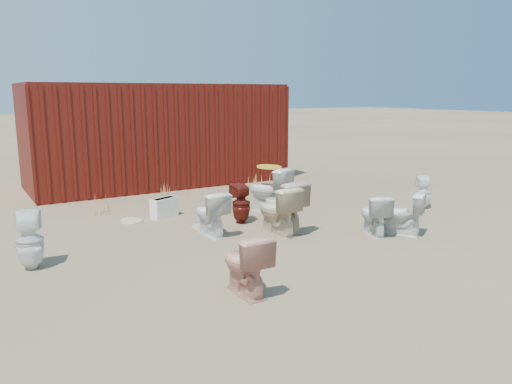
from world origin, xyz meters
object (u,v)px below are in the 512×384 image
toilet_front_maroon (241,203)px  toilet_back_yellowlid (269,190)px  toilet_front_e (401,214)px  toilet_front_a (211,213)px  toilet_back_beige_left (278,211)px  toilet_front_pink (245,264)px  toilet_back_e (423,192)px  toilet_back_a (30,240)px  loose_tank (164,208)px  toilet_front_c (374,215)px  shipping_container (158,134)px  toilet_back_beige_right (283,206)px

toilet_front_maroon → toilet_back_yellowlid: bearing=-154.6°
toilet_front_e → toilet_back_yellowlid: (-0.94, 2.36, 0.08)m
toilet_front_a → toilet_back_beige_left: bearing=149.5°
toilet_front_pink → toilet_back_yellowlid: (2.33, 3.11, 0.07)m
toilet_front_e → toilet_back_e: size_ratio=1.08×
toilet_back_a → loose_tank: (2.43, 1.66, -0.20)m
toilet_front_a → toilet_front_pink: bearing=72.2°
toilet_front_c → toilet_back_a: bearing=8.3°
toilet_front_c → toilet_front_pink: bearing=40.1°
toilet_front_maroon → toilet_front_e: 2.63m
toilet_front_pink → toilet_back_yellowlid: toilet_back_yellowlid is taller
toilet_back_e → shipping_container: bearing=-16.9°
toilet_front_c → toilet_back_e: size_ratio=1.03×
toilet_front_c → toilet_front_a: bearing=-9.5°
toilet_front_c → toilet_front_maroon: (-1.41, 1.73, 0.02)m
toilet_front_e → toilet_back_yellowlid: bearing=-100.2°
toilet_back_e → loose_tank: (-4.51, 1.96, -0.14)m
toilet_front_c → toilet_front_e: (0.38, -0.20, 0.02)m
toilet_front_pink → toilet_front_maroon: (1.48, 2.68, -0.01)m
toilet_front_c → toilet_front_e: toilet_front_e is taller
toilet_back_yellowlid → toilet_front_e: bearing=90.0°
toilet_front_a → toilet_back_beige_left: (0.91, -0.52, 0.04)m
toilet_front_pink → toilet_back_beige_right: toilet_back_beige_right is taller
shipping_container → toilet_front_maroon: (-0.20, -4.44, -0.85)m
toilet_front_c → toilet_back_a: size_ratio=0.87×
toilet_front_pink → toilet_back_beige_right: 2.61m
toilet_back_e → toilet_back_yellowlid: bearing=15.2°
shipping_container → toilet_front_maroon: bearing=-92.6°
toilet_front_maroon → toilet_back_yellowlid: size_ratio=0.82×
toilet_front_pink → loose_tank: bearing=-96.6°
toilet_front_maroon → loose_tank: 1.46m
toilet_back_a → toilet_back_beige_left: toilet_back_beige_left is taller
toilet_front_pink → toilet_front_e: toilet_front_pink is taller
toilet_front_c → toilet_back_beige_left: 1.51m
toilet_back_beige_left → toilet_back_yellowlid: (0.71, 1.35, 0.03)m
toilet_front_a → toilet_back_a: bearing=3.1°
toilet_front_pink → toilet_back_a: size_ratio=0.93×
toilet_front_a → toilet_front_maroon: toilet_front_a is taller
toilet_back_a → toilet_back_beige_left: size_ratio=0.96×
toilet_back_yellowlid → toilet_front_c: bearing=82.8°
shipping_container → toilet_back_beige_left: (-0.07, -5.36, -0.81)m
toilet_front_c → toilet_front_maroon: bearing=-29.0°
toilet_back_yellowlid → toilet_front_a: bearing=5.3°
toilet_front_maroon → toilet_back_yellowlid: (0.85, 0.43, 0.08)m
toilet_back_beige_left → toilet_back_beige_right: toilet_back_beige_right is taller
toilet_front_e → toilet_back_a: bearing=-46.7°
toilet_front_a → toilet_front_c: 2.55m
toilet_back_beige_left → toilet_back_beige_right: bearing=-149.6°
shipping_container → toilet_front_a: shipping_container is taller
toilet_front_maroon → toilet_back_a: 3.44m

